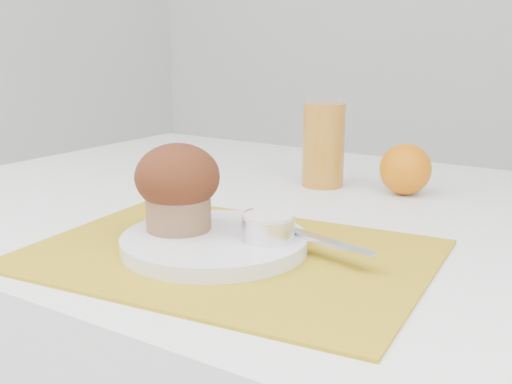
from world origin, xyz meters
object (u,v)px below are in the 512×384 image
Objects in this scene: orange at (405,169)px; juice_glass at (323,145)px; muffin at (178,185)px; plate at (214,242)px.

orange is 0.59× the size of juice_glass.
muffin reaches higher than orange.
muffin is (-0.12, -0.36, 0.03)m from orange.
juice_glass reaches higher than plate.
orange is at bearing 8.15° from juice_glass.
plate is 0.36m from orange.
juice_glass is 0.34m from muffin.
muffin is at bearing -108.72° from orange.
muffin is (-0.05, -0.00, 0.06)m from plate.
orange is (0.08, 0.35, 0.03)m from plate.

